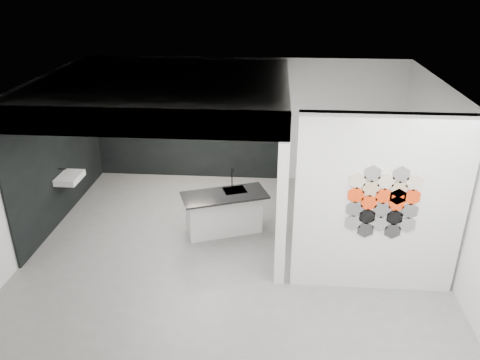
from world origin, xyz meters
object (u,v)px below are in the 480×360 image
at_px(bottle_dark, 185,120).
at_px(wall_basin, 70,178).
at_px(kettle, 241,122).
at_px(glass_vase, 251,123).
at_px(stockpot, 137,119).
at_px(glass_bowl, 250,124).
at_px(partition_panel, 379,206).
at_px(utensil_cup, 158,121).
at_px(kitchen_island, 224,212).

bearing_deg(bottle_dark, wall_basin, -132.60).
xyz_separation_m(kettle, glass_vase, (0.22, 0.00, -0.01)).
relative_size(stockpot, glass_bowl, 1.58).
bearing_deg(wall_basin, bottle_dark, 47.40).
bearing_deg(partition_panel, wall_basin, 161.77).
bearing_deg(partition_panel, utensil_cup, 137.36).
bearing_deg(bottle_dark, kettle, 0.00).
bearing_deg(stockpot, wall_basin, -111.17).
bearing_deg(stockpot, kettle, 0.00).
bearing_deg(bottle_dark, stockpot, 180.00).
height_order(partition_panel, utensil_cup, partition_panel).
xyz_separation_m(partition_panel, utensil_cup, (-4.20, 3.87, -0.03)).
bearing_deg(glass_bowl, stockpot, 180.00).
xyz_separation_m(kitchen_island, glass_vase, (0.36, 2.41, 0.96)).
distance_m(kitchen_island, kettle, 2.60).
bearing_deg(utensil_cup, stockpot, 180.00).
height_order(partition_panel, kettle, partition_panel).
xyz_separation_m(kitchen_island, glass_bowl, (0.35, 2.41, 0.95)).
bearing_deg(kitchen_island, kettle, 65.81).
relative_size(wall_basin, bottle_dark, 3.40).
bearing_deg(glass_vase, kettle, 180.00).
xyz_separation_m(wall_basin, glass_vase, (3.39, 2.07, 0.53)).
xyz_separation_m(partition_panel, stockpot, (-4.67, 3.87, 0.00)).
height_order(stockpot, kettle, stockpot).
distance_m(glass_vase, utensil_cup, 2.12).
distance_m(stockpot, bottle_dark, 1.10).
relative_size(stockpot, utensil_cup, 2.19).
bearing_deg(utensil_cup, wall_basin, -121.56).
relative_size(kettle, utensil_cup, 1.86).
height_order(partition_panel, stockpot, partition_panel).
xyz_separation_m(wall_basin, glass_bowl, (3.37, 2.07, 0.52)).
bearing_deg(wall_basin, partition_panel, -18.23).
bearing_deg(glass_vase, stockpot, 180.00).
height_order(kitchen_island, stockpot, stockpot).
distance_m(wall_basin, kitchen_island, 3.08).
height_order(kettle, glass_bowl, kettle).
height_order(kitchen_island, glass_bowl, glass_bowl).
xyz_separation_m(kettle, glass_bowl, (0.20, 0.00, -0.03)).
bearing_deg(glass_vase, utensil_cup, 180.00).
relative_size(kitchen_island, stockpot, 8.24).
height_order(kettle, glass_vase, kettle).
relative_size(partition_panel, stockpot, 13.78).
relative_size(kitchen_island, glass_bowl, 13.04).
xyz_separation_m(wall_basin, kettle, (3.17, 2.07, 0.54)).
distance_m(glass_bowl, bottle_dark, 1.48).
distance_m(kitchen_island, bottle_dark, 2.84).
xyz_separation_m(partition_panel, wall_basin, (-5.46, 1.80, -0.55)).
xyz_separation_m(wall_basin, bottle_dark, (1.90, 2.07, 0.56)).
distance_m(stockpot, glass_bowl, 2.58).
bearing_deg(partition_panel, glass_bowl, 118.41).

